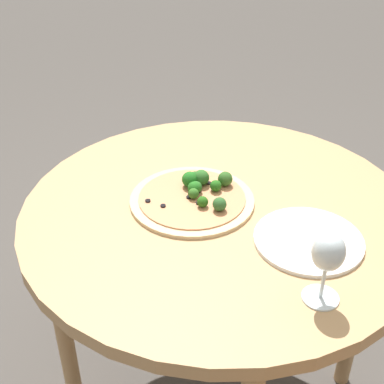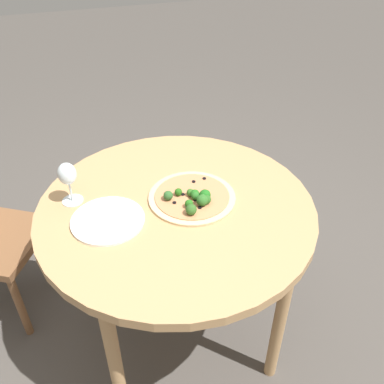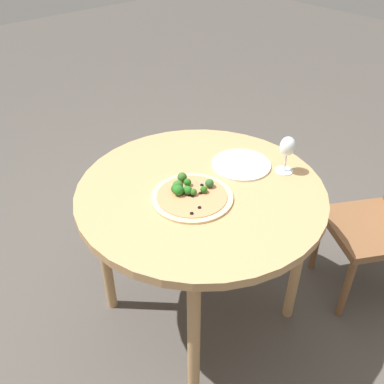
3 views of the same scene
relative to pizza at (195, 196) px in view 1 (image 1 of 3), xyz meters
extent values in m
cylinder|color=tan|center=(0.07, 0.01, -0.03)|extent=(1.04, 1.04, 0.04)
cylinder|color=tan|center=(-0.25, -0.31, -0.42)|extent=(0.05, 0.05, 0.74)
cylinder|color=tan|center=(-0.25, 0.34, -0.42)|extent=(0.05, 0.05, 0.74)
cylinder|color=tan|center=(0.39, 0.34, -0.42)|extent=(0.05, 0.05, 0.74)
cylinder|color=#DBBC89|center=(0.00, -0.01, -0.01)|extent=(0.33, 0.33, 0.01)
cylinder|color=tan|center=(0.00, -0.01, 0.00)|extent=(0.28, 0.28, 0.00)
sphere|color=#2D6425|center=(-0.02, 0.05, 0.02)|extent=(0.04, 0.04, 0.04)
sphere|color=#20671D|center=(-0.04, 0.03, 0.02)|extent=(0.04, 0.04, 0.04)
sphere|color=#276017|center=(0.05, -0.03, 0.02)|extent=(0.03, 0.03, 0.03)
sphere|color=#305D22|center=(0.03, 0.09, 0.02)|extent=(0.04, 0.04, 0.04)
sphere|color=#22671C|center=(-0.01, 0.01, 0.02)|extent=(0.04, 0.04, 0.04)
sphere|color=#296623|center=(-0.01, 0.01, 0.02)|extent=(0.03, 0.03, 0.03)
sphere|color=#246419|center=(0.03, 0.05, 0.02)|extent=(0.03, 0.03, 0.03)
sphere|color=#275B1F|center=(-0.04, 0.05, 0.02)|extent=(0.03, 0.03, 0.03)
sphere|color=#2D5C29|center=(0.09, -0.01, 0.02)|extent=(0.04, 0.04, 0.04)
sphere|color=#326621|center=(0.00, -0.01, 0.02)|extent=(0.03, 0.03, 0.03)
cylinder|color=black|center=(-0.01, -0.02, 0.00)|extent=(0.01, 0.01, 0.00)
cylinder|color=black|center=(-0.08, -0.10, 0.00)|extent=(0.01, 0.01, 0.00)
cylinder|color=black|center=(-0.01, 0.00, 0.00)|extent=(0.01, 0.01, 0.00)
cylinder|color=black|center=(0.03, -0.02, 0.00)|extent=(0.01, 0.01, 0.00)
cylinder|color=black|center=(-0.01, 0.07, 0.00)|extent=(0.01, 0.01, 0.00)
cylinder|color=black|center=(0.07, 0.02, 0.00)|extent=(0.01, 0.01, 0.00)
cylinder|color=black|center=(-0.03, -0.09, 0.00)|extent=(0.01, 0.01, 0.00)
cylinder|color=black|center=(0.00, 0.02, 0.00)|extent=(0.01, 0.01, 0.00)
cylinder|color=silver|center=(0.43, -0.13, -0.01)|extent=(0.08, 0.08, 0.00)
cylinder|color=silver|center=(0.43, -0.13, 0.03)|extent=(0.01, 0.01, 0.08)
ellipsoid|color=silver|center=(0.43, -0.13, 0.11)|extent=(0.07, 0.07, 0.09)
cylinder|color=white|center=(0.32, 0.03, -0.01)|extent=(0.26, 0.26, 0.01)
camera|label=1|loc=(0.72, -0.94, 0.79)|focal=50.00mm
camera|label=2|loc=(0.38, 1.21, 0.99)|focal=40.00mm
camera|label=3|loc=(-0.90, -1.04, 1.02)|focal=40.00mm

